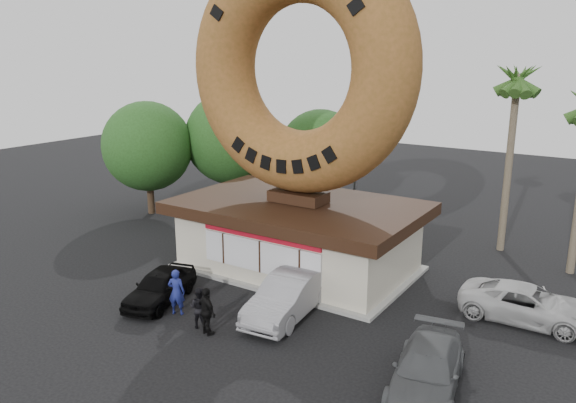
% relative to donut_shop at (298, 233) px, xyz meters
% --- Properties ---
extents(ground, '(90.00, 90.00, 0.00)m').
position_rel_donut_shop_xyz_m(ground, '(0.00, -5.98, -1.77)').
color(ground, black).
rests_on(ground, ground).
extents(donut_shop, '(11.20, 7.20, 3.80)m').
position_rel_donut_shop_xyz_m(donut_shop, '(0.00, 0.00, 0.00)').
color(donut_shop, beige).
rests_on(donut_shop, ground).
extents(giant_donut, '(11.04, 2.81, 11.04)m').
position_rel_donut_shop_xyz_m(giant_donut, '(0.00, 0.02, 7.55)').
color(giant_donut, '#9A5C2C').
rests_on(giant_donut, donut_shop).
extents(tree_west, '(6.00, 6.00, 7.65)m').
position_rel_donut_shop_xyz_m(tree_west, '(-9.50, 7.02, 2.87)').
color(tree_west, '#473321').
rests_on(tree_west, ground).
extents(tree_mid, '(5.20, 5.20, 6.63)m').
position_rel_donut_shop_xyz_m(tree_mid, '(-4.00, 9.02, 2.25)').
color(tree_mid, '#473321').
rests_on(tree_mid, ground).
extents(tree_far, '(5.60, 5.60, 7.14)m').
position_rel_donut_shop_xyz_m(tree_far, '(-13.00, 3.02, 2.56)').
color(tree_far, '#473321').
rests_on(tree_far, ground).
extents(palm_near, '(2.60, 2.60, 9.75)m').
position_rel_donut_shop_xyz_m(palm_near, '(7.50, 8.02, 6.65)').
color(palm_near, '#726651').
rests_on(palm_near, ground).
extents(street_lamp, '(2.11, 0.20, 8.00)m').
position_rel_donut_shop_xyz_m(street_lamp, '(-1.86, 10.02, 2.72)').
color(street_lamp, '#59595E').
rests_on(street_lamp, ground).
extents(person_left, '(0.80, 0.68, 1.87)m').
position_rel_donut_shop_xyz_m(person_left, '(-1.43, -6.69, -0.83)').
color(person_left, navy).
rests_on(person_left, ground).
extents(person_center, '(0.91, 0.79, 1.60)m').
position_rel_donut_shop_xyz_m(person_center, '(0.06, -7.04, -0.97)').
color(person_center, black).
rests_on(person_center, ground).
extents(person_right, '(1.15, 0.75, 1.82)m').
position_rel_donut_shop_xyz_m(person_right, '(0.68, -7.32, -0.86)').
color(person_right, black).
rests_on(person_right, ground).
extents(car_black, '(2.58, 4.30, 1.37)m').
position_rel_donut_shop_xyz_m(car_black, '(-2.80, -6.24, -1.08)').
color(car_black, black).
rests_on(car_black, ground).
extents(car_silver, '(2.20, 5.04, 1.61)m').
position_rel_donut_shop_xyz_m(car_silver, '(2.29, -4.42, -0.96)').
color(car_silver, '#97969B').
rests_on(car_silver, ground).
extents(car_grey, '(2.74, 5.02, 1.38)m').
position_rel_donut_shop_xyz_m(car_grey, '(8.60, -6.37, -1.08)').
color(car_grey, '#545658').
rests_on(car_grey, ground).
extents(car_white, '(5.06, 2.43, 1.39)m').
position_rel_donut_shop_xyz_m(car_white, '(10.25, 0.17, -1.07)').
color(car_white, '#BABABA').
rests_on(car_white, ground).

